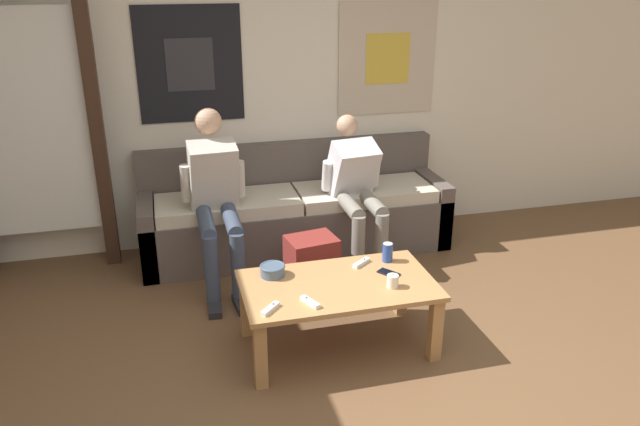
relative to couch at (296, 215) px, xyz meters
The scene contains 14 objects.
wall_back 1.04m from the couch, 94.29° to the left, with size 10.00×0.07×2.55m.
door_frame 2.11m from the couch, behind, with size 1.00×0.10×2.15m.
couch is the anchor object (origin of this frame).
coffee_table 1.47m from the couch, 92.52° to the right, with size 1.15×0.66×0.44m.
person_seated_adult 0.85m from the couch, 150.72° to the right, with size 0.47×0.92×1.25m.
person_seated_teen 0.62m from the couch, 40.29° to the right, with size 0.47×0.89×1.12m.
backpack 0.77m from the couch, 93.64° to the right, with size 0.38×0.34×0.42m.
ceramic_bowl 1.35m from the couch, 108.40° to the right, with size 0.16×0.16×0.07m.
pillar_candle 1.62m from the couch, 81.68° to the right, with size 0.07×0.07×0.09m.
drink_can_blue 1.32m from the couch, 75.64° to the right, with size 0.07×0.07×0.12m.
game_controller_near_left 1.28m from the couch, 83.36° to the right, with size 0.14×0.11×0.03m.
game_controller_near_right 1.76m from the couch, 107.00° to the right, with size 0.12×0.13×0.03m.
game_controller_far_center 1.69m from the couch, 99.69° to the right, with size 0.09×0.14×0.03m.
cell_phone 1.46m from the couch, 79.31° to the right, with size 0.13×0.15×0.01m.
Camera 1 is at (-0.97, -2.32, 2.21)m, focal length 35.00 mm.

